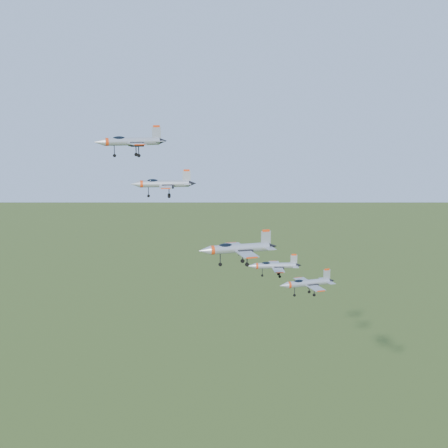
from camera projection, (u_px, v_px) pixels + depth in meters
name	position (u px, v px, depth m)	size (l,w,h in m)	color
jet_lead	(130.00, 141.00, 117.15)	(13.96, 11.46, 3.74)	#979BA2
jet_left_high	(163.00, 184.00, 111.31)	(11.69, 9.90, 3.16)	#979BA2
jet_right_high	(237.00, 248.00, 96.10)	(12.79, 10.57, 3.42)	#979BA2
jet_left_low	(274.00, 266.00, 132.17)	(11.41, 9.70, 3.10)	#979BA2
jet_right_low	(307.00, 283.00, 107.10)	(10.50, 8.62, 2.81)	#979BA2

